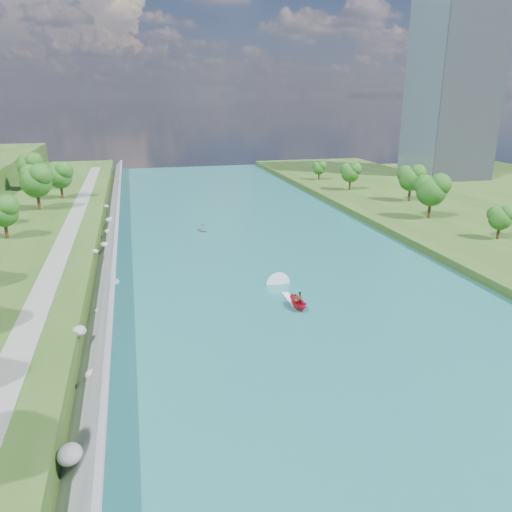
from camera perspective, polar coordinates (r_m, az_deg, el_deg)
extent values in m
plane|color=#2D5119|center=(65.42, 5.98, -6.03)|extent=(260.00, 260.00, 0.00)
cube|color=#1B6367|center=(83.20, 1.34, -0.61)|extent=(55.00, 240.00, 0.10)
cube|color=slate|center=(80.12, -16.79, -0.80)|extent=(3.54, 236.00, 4.05)
ellipsoid|color=gray|center=(39.60, -20.51, -20.47)|extent=(1.76, 1.99, 1.32)
ellipsoid|color=gray|center=(49.32, -18.13, -12.79)|extent=(1.43, 1.27, 1.09)
ellipsoid|color=gray|center=(55.05, -19.56, -8.09)|extent=(1.47, 1.64, 1.07)
ellipsoid|color=gray|center=(63.07, -17.52, -5.99)|extent=(0.99, 0.87, 0.60)
ellipsoid|color=gray|center=(74.48, -15.97, -2.90)|extent=(1.66, 1.96, 1.08)
ellipsoid|color=gray|center=(81.52, -17.95, 0.50)|extent=(1.23, 1.39, 0.69)
ellipsoid|color=gray|center=(88.96, -16.96, 1.23)|extent=(1.55, 1.57, 0.89)
ellipsoid|color=gray|center=(98.32, -16.56, 2.66)|extent=(1.41, 1.61, 1.00)
ellipsoid|color=gray|center=(105.90, -16.38, 3.93)|extent=(1.68, 1.40, 1.16)
ellipsoid|color=gray|center=(114.82, -16.76, 5.45)|extent=(1.14, 1.02, 0.76)
cube|color=gray|center=(80.29, -21.63, 0.04)|extent=(3.00, 200.00, 0.10)
cube|color=gray|center=(183.15, 21.51, 17.79)|extent=(22.00, 22.00, 60.00)
ellipsoid|color=#275416|center=(92.83, -26.90, 4.38)|extent=(5.20, 5.20, 8.67)
ellipsoid|color=#275416|center=(113.97, -23.83, 7.65)|extent=(6.81, 6.81, 11.35)
ellipsoid|color=#275416|center=(125.11, -21.48, 8.39)|extent=(5.99, 5.99, 9.98)
ellipsoid|color=#275416|center=(139.52, -24.39, 9.11)|extent=(6.59, 6.59, 10.98)
ellipsoid|color=#275416|center=(100.26, 26.14, 3.76)|extent=(4.35, 4.35, 7.26)
ellipsoid|color=#275416|center=(111.75, 19.39, 6.88)|extent=(6.69, 6.69, 11.15)
ellipsoid|color=#275416|center=(129.48, 17.27, 8.32)|extent=(6.30, 6.30, 10.51)
ellipsoid|color=#275416|center=(141.27, 10.74, 9.21)|extent=(5.34, 5.34, 8.90)
ellipsoid|color=#275416|center=(157.80, 7.22, 9.83)|extent=(3.96, 3.96, 6.60)
imported|color=red|center=(65.03, 4.78, -5.33)|extent=(1.74, 3.93, 1.48)
imported|color=#66605B|center=(64.37, 4.56, -5.12)|extent=(0.72, 0.58, 1.72)
imported|color=#66605B|center=(65.45, 5.07, -4.78)|extent=(0.83, 0.67, 1.64)
cube|color=white|center=(67.92, 3.96, -4.92)|extent=(0.90, 5.00, 0.06)
imported|color=#9A9CA3|center=(102.26, -6.12, 3.00)|extent=(2.89, 3.25, 0.56)
imported|color=#66605B|center=(102.11, -6.14, 3.34)|extent=(0.73, 0.60, 1.28)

